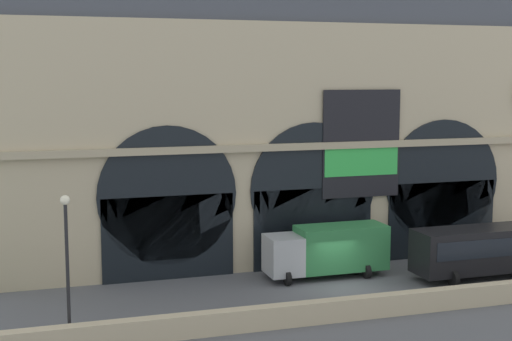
# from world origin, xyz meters

# --- Properties ---
(ground_plane) EXTENTS (200.00, 200.00, 0.00)m
(ground_plane) POSITION_xyz_m (0.00, 0.00, 0.00)
(ground_plane) COLOR #54565B
(quay_parapet_wall) EXTENTS (90.00, 0.70, 1.11)m
(quay_parapet_wall) POSITION_xyz_m (0.00, -5.01, 0.56)
(quay_parapet_wall) COLOR #BCAD8C
(quay_parapet_wall) RESTS_ON ground
(station_building) EXTENTS (39.12, 5.40, 19.33)m
(station_building) POSITION_xyz_m (0.03, 7.49, 9.38)
(station_building) COLOR #BCAD8C
(station_building) RESTS_ON ground
(box_truck_center) EXTENTS (7.50, 2.91, 3.12)m
(box_truck_center) POSITION_xyz_m (-0.02, 2.54, 1.70)
(box_truck_center) COLOR #ADB2B7
(box_truck_center) RESTS_ON ground
(bus_mideast) EXTENTS (11.00, 3.25, 3.10)m
(bus_mideast) POSITION_xyz_m (9.95, -0.55, 1.78)
(bus_mideast) COLOR black
(bus_mideast) RESTS_ON ground
(street_lamp_quayside) EXTENTS (0.44, 0.44, 6.90)m
(street_lamp_quayside) POSITION_xyz_m (-15.65, -4.21, 4.41)
(street_lamp_quayside) COLOR black
(street_lamp_quayside) RESTS_ON ground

